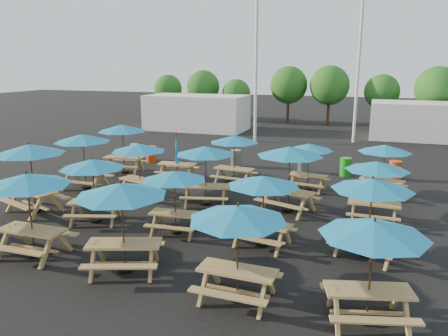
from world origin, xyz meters
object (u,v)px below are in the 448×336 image
(picnic_unit_19, at_px, (385,151))
(picnic_unit_8, at_px, (121,194))
(picnic_unit_2, at_px, (83,141))
(waste_bin_3, at_px, (303,164))
(picnic_unit_13, at_px, (263,184))
(picnic_unit_15, at_px, (309,149))
(picnic_unit_11, at_px, (234,141))
(picnic_unit_18, at_px, (377,169))
(picnic_unit_7, at_px, (177,160))
(picnic_unit_16, at_px, (374,234))
(waste_bin_1, at_px, (151,154))
(waste_bin_4, at_px, (346,167))
(picnic_unit_3, at_px, (122,130))
(picnic_unit_5, at_px, (92,167))
(picnic_unit_4, at_px, (27,184))
(picnic_unit_6, at_px, (139,150))
(picnic_unit_1, at_px, (30,153))
(waste_bin_5, at_px, (395,170))
(picnic_unit_14, at_px, (290,154))
(picnic_unit_17, at_px, (372,188))
(picnic_unit_10, at_px, (205,153))
(picnic_unit_12, at_px, (238,218))
(waste_bin_0, at_px, (135,152))
(waste_bin_2, at_px, (236,158))
(picnic_unit_9, at_px, (175,178))

(picnic_unit_19, bearing_deg, picnic_unit_8, -104.97)
(picnic_unit_2, xyz_separation_m, waste_bin_3, (8.51, 5.83, -1.67))
(picnic_unit_13, distance_m, picnic_unit_15, 6.40)
(picnic_unit_11, bearing_deg, picnic_unit_19, 7.53)
(picnic_unit_13, bearing_deg, picnic_unit_18, 54.54)
(picnic_unit_7, height_order, picnic_unit_16, picnic_unit_16)
(waste_bin_1, distance_m, waste_bin_4, 10.33)
(picnic_unit_3, distance_m, picnic_unit_13, 10.81)
(picnic_unit_5, bearing_deg, picnic_unit_4, -108.14)
(picnic_unit_18, bearing_deg, picnic_unit_4, -145.83)
(picnic_unit_2, xyz_separation_m, picnic_unit_6, (2.85, -0.30, -0.17))
(picnic_unit_1, bearing_deg, waste_bin_5, 54.46)
(picnic_unit_15, bearing_deg, picnic_unit_7, -170.21)
(picnic_unit_7, distance_m, picnic_unit_14, 6.63)
(picnic_unit_7, bearing_deg, picnic_unit_3, 171.02)
(waste_bin_3, bearing_deg, waste_bin_4, 1.88)
(picnic_unit_3, distance_m, picnic_unit_17, 13.21)
(picnic_unit_16, bearing_deg, picnic_unit_13, 119.19)
(picnic_unit_8, bearing_deg, picnic_unit_10, 70.58)
(picnic_unit_12, bearing_deg, picnic_unit_10, 119.26)
(picnic_unit_19, bearing_deg, picnic_unit_10, -132.63)
(picnic_unit_8, height_order, waste_bin_5, picnic_unit_8)
(picnic_unit_19, distance_m, waste_bin_0, 13.53)
(waste_bin_1, bearing_deg, waste_bin_3, 1.65)
(picnic_unit_7, xyz_separation_m, waste_bin_5, (9.69, 3.14, -0.47))
(waste_bin_3, bearing_deg, picnic_unit_8, -102.84)
(picnic_unit_19, bearing_deg, waste_bin_4, 138.58)
(picnic_unit_8, relative_size, picnic_unit_17, 1.06)
(picnic_unit_8, height_order, waste_bin_3, picnic_unit_8)
(waste_bin_2, bearing_deg, picnic_unit_16, -61.66)
(picnic_unit_10, xyz_separation_m, picnic_unit_13, (3.00, -3.09, -0.13))
(picnic_unit_12, bearing_deg, waste_bin_0, 130.54)
(picnic_unit_3, xyz_separation_m, picnic_unit_17, (11.64, -6.25, -0.13))
(picnic_unit_2, xyz_separation_m, picnic_unit_5, (2.86, -3.37, -0.17))
(picnic_unit_16, xyz_separation_m, waste_bin_3, (-3.28, 12.46, -1.54))
(picnic_unit_4, height_order, picnic_unit_7, picnic_unit_4)
(picnic_unit_12, distance_m, picnic_unit_15, 9.57)
(picnic_unit_8, bearing_deg, picnic_unit_9, 67.89)
(picnic_unit_18, distance_m, waste_bin_1, 13.17)
(picnic_unit_9, xyz_separation_m, picnic_unit_19, (6.26, 6.38, 0.07))
(picnic_unit_15, distance_m, waste_bin_2, 5.45)
(picnic_unit_5, xyz_separation_m, picnic_unit_12, (6.08, -3.28, 0.05))
(picnic_unit_4, xyz_separation_m, picnic_unit_6, (0.04, 5.95, -0.17))
(picnic_unit_4, relative_size, picnic_unit_10, 0.89)
(picnic_unit_19, relative_size, waste_bin_3, 3.02)
(picnic_unit_6, bearing_deg, picnic_unit_11, 61.26)
(picnic_unit_17, bearing_deg, picnic_unit_14, 151.28)
(picnic_unit_19, bearing_deg, picnic_unit_1, -133.18)
(picnic_unit_1, bearing_deg, picnic_unit_11, 64.73)
(picnic_unit_1, bearing_deg, picnic_unit_16, 2.22)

